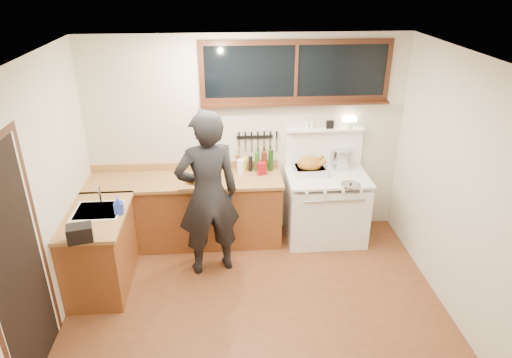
{
  "coord_description": "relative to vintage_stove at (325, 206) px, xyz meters",
  "views": [
    {
      "loc": [
        -0.3,
        -3.72,
        3.31
      ],
      "look_at": [
        0.05,
        0.85,
        1.15
      ],
      "focal_mm": 32.0,
      "sensor_mm": 36.0,
      "label": 1
    }
  ],
  "objects": [
    {
      "name": "bottle_cluster",
      "position": [
        -0.88,
        0.22,
        0.55
      ],
      "size": [
        0.48,
        0.07,
        0.28
      ],
      "color": "black",
      "rests_on": "counter_back"
    },
    {
      "name": "counter_back",
      "position": [
        -1.8,
        0.04,
        -0.01
      ],
      "size": [
        2.44,
        0.64,
        1.0
      ],
      "color": "brown",
      "rests_on": "ground"
    },
    {
      "name": "knife_strip",
      "position": [
        -0.88,
        0.32,
        0.84
      ],
      "size": [
        0.52,
        0.03,
        0.28
      ],
      "color": "black",
      "rests_on": "room_shell"
    },
    {
      "name": "cutting_board",
      "position": [
        -1.65,
        -0.12,
        0.49
      ],
      "size": [
        0.46,
        0.36,
        0.14
      ],
      "color": "#9B6E3D",
      "rests_on": "counter_back"
    },
    {
      "name": "toaster",
      "position": [
        -2.7,
        -1.29,
        0.51
      ],
      "size": [
        0.27,
        0.22,
        0.16
      ],
      "color": "black",
      "rests_on": "counter_left"
    },
    {
      "name": "pitcher",
      "position": [
        -1.09,
        0.15,
        0.53
      ],
      "size": [
        0.11,
        0.11,
        0.18
      ],
      "color": "white",
      "rests_on": "counter_back"
    },
    {
      "name": "soap_bottle",
      "position": [
        -2.43,
        -0.79,
        0.53
      ],
      "size": [
        0.09,
        0.1,
        0.2
      ],
      "color": "blue",
      "rests_on": "counter_left"
    },
    {
      "name": "left_doorway",
      "position": [
        -2.99,
        -1.96,
        0.62
      ],
      "size": [
        0.02,
        1.04,
        2.17
      ],
      "color": "black",
      "rests_on": "ground"
    },
    {
      "name": "coffee_tin",
      "position": [
        -0.83,
        0.11,
        0.51
      ],
      "size": [
        0.12,
        0.11,
        0.16
      ],
      "color": "maroon",
      "rests_on": "counter_back"
    },
    {
      "name": "pot_lid",
      "position": [
        0.21,
        -0.31,
        0.45
      ],
      "size": [
        0.29,
        0.29,
        0.04
      ],
      "color": "silver",
      "rests_on": "vintage_stove"
    },
    {
      "name": "man",
      "position": [
        -1.49,
        -0.58,
        0.52
      ],
      "size": [
        0.81,
        0.63,
        1.97
      ],
      "color": "black",
      "rests_on": "ground"
    },
    {
      "name": "counter_left",
      "position": [
        -2.7,
        -0.79,
        -0.01
      ],
      "size": [
        0.64,
        1.09,
        0.9
      ],
      "color": "brown",
      "rests_on": "ground"
    },
    {
      "name": "room_shell",
      "position": [
        -1.0,
        -1.41,
        1.18
      ],
      "size": [
        4.1,
        3.6,
        2.65
      ],
      "color": "beige",
      "rests_on": "ground"
    },
    {
      "name": "stockpot",
      "position": [
        0.22,
        0.26,
        0.56
      ],
      "size": [
        0.36,
        0.36,
        0.26
      ],
      "color": "silver",
      "rests_on": "vintage_stove"
    },
    {
      "name": "vintage_stove",
      "position": [
        0.0,
        0.0,
        0.0
      ],
      "size": [
        1.02,
        0.74,
        1.57
      ],
      "color": "white",
      "rests_on": "ground"
    },
    {
      "name": "saucepan",
      "position": [
        0.17,
        0.18,
        0.49
      ],
      "size": [
        0.15,
        0.27,
        0.12
      ],
      "color": "silver",
      "rests_on": "vintage_stove"
    },
    {
      "name": "ground_plane",
      "position": [
        -1.0,
        -1.41,
        -0.48
      ],
      "size": [
        4.0,
        3.5,
        0.02
      ],
      "primitive_type": "cube",
      "color": "#592D17"
    },
    {
      "name": "roast_turkey",
      "position": [
        -0.22,
        0.07,
        0.53
      ],
      "size": [
        0.44,
        0.31,
        0.24
      ],
      "color": "silver",
      "rests_on": "vintage_stove"
    },
    {
      "name": "sink_unit",
      "position": [
        -2.68,
        -0.71,
        0.38
      ],
      "size": [
        0.5,
        0.45,
        0.37
      ],
      "color": "white",
      "rests_on": "counter_left"
    },
    {
      "name": "back_window",
      "position": [
        -0.4,
        0.31,
        1.6
      ],
      "size": [
        2.32,
        0.13,
        0.77
      ],
      "color": "black",
      "rests_on": "room_shell"
    }
  ]
}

